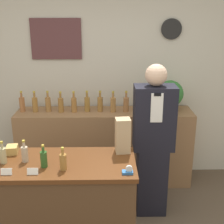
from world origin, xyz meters
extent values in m
cube|color=beige|center=(0.00, 2.00, 1.35)|extent=(5.20, 0.06, 2.70)
cube|color=#553033|center=(-0.51, 1.96, 1.87)|extent=(0.63, 0.02, 0.50)
cylinder|color=black|center=(0.93, 1.95, 1.99)|extent=(0.26, 0.03, 0.26)
cube|color=#8E6642|center=(0.09, 1.71, 0.49)|extent=(2.24, 0.45, 0.99)
cube|color=#4C331E|center=(-0.27, 0.44, 0.45)|extent=(1.25, 0.58, 0.91)
cube|color=#532C13|center=(-0.27, 0.44, 0.93)|extent=(1.28, 0.61, 0.04)
cube|color=black|center=(0.62, 1.04, 0.40)|extent=(0.33, 0.26, 0.79)
cube|color=black|center=(0.62, 1.04, 1.14)|extent=(0.43, 0.26, 0.69)
cube|color=white|center=(0.62, 0.90, 1.29)|extent=(0.12, 0.01, 0.30)
cube|color=black|center=(0.62, 0.90, 1.43)|extent=(0.07, 0.01, 0.03)
sphere|color=#DBB293|center=(0.62, 1.04, 1.60)|extent=(0.22, 0.22, 0.22)
cylinder|color=#B27047|center=(0.91, 1.70, 1.04)|extent=(0.18, 0.18, 0.09)
sphere|color=#2D6B2D|center=(0.91, 1.70, 1.22)|extent=(0.33, 0.33, 0.33)
cube|color=tan|center=(0.27, 0.63, 1.11)|extent=(0.15, 0.13, 0.33)
cube|color=#2D66A8|center=(0.29, 0.23, 0.96)|extent=(0.09, 0.06, 0.02)
cylinder|color=silver|center=(0.30, 0.23, 0.99)|extent=(0.06, 0.02, 0.06)
cube|color=white|center=(-0.70, 0.23, 0.97)|extent=(0.09, 0.02, 0.06)
cube|color=white|center=(-0.49, 0.23, 0.97)|extent=(0.09, 0.02, 0.06)
cube|color=tan|center=(-0.77, 0.62, 0.98)|extent=(0.12, 0.13, 0.07)
cylinder|color=tan|center=(-0.79, 0.43, 1.01)|extent=(0.06, 0.06, 0.14)
cylinder|color=tan|center=(-0.79, 0.43, 1.11)|extent=(0.02, 0.02, 0.05)
cylinder|color=#B29933|center=(-0.79, 0.43, 1.14)|extent=(0.03, 0.03, 0.02)
cylinder|color=tan|center=(-0.61, 0.46, 1.01)|extent=(0.06, 0.06, 0.14)
cylinder|color=tan|center=(-0.61, 0.46, 1.11)|extent=(0.02, 0.02, 0.05)
cylinder|color=#B29933|center=(-0.61, 0.46, 1.14)|extent=(0.03, 0.03, 0.02)
cylinder|color=#2C5723|center=(-0.42, 0.36, 1.01)|extent=(0.06, 0.06, 0.14)
cylinder|color=#2C5723|center=(-0.42, 0.36, 1.11)|extent=(0.02, 0.02, 0.05)
cylinder|color=#B29933|center=(-0.42, 0.36, 1.14)|extent=(0.03, 0.03, 0.02)
cylinder|color=olive|center=(-0.25, 0.30, 1.01)|extent=(0.06, 0.06, 0.14)
cylinder|color=olive|center=(-0.25, 0.30, 1.11)|extent=(0.02, 0.02, 0.05)
cylinder|color=#B29933|center=(-0.25, 0.30, 1.14)|extent=(0.03, 0.03, 0.02)
cylinder|color=#A16339|center=(-0.95, 1.73, 1.08)|extent=(0.07, 0.07, 0.18)
cylinder|color=#A16339|center=(-0.95, 1.73, 1.20)|extent=(0.03, 0.03, 0.06)
cylinder|color=#B29933|center=(-0.95, 1.73, 1.25)|extent=(0.03, 0.03, 0.02)
cylinder|color=olive|center=(-0.78, 1.72, 1.08)|extent=(0.07, 0.07, 0.18)
cylinder|color=olive|center=(-0.78, 1.72, 1.20)|extent=(0.03, 0.03, 0.06)
cylinder|color=#B29933|center=(-0.78, 1.72, 1.25)|extent=(0.03, 0.03, 0.02)
cylinder|color=#9F6F3B|center=(-0.62, 1.73, 1.08)|extent=(0.07, 0.07, 0.18)
cylinder|color=#9F6F3B|center=(-0.62, 1.73, 1.20)|extent=(0.03, 0.03, 0.06)
cylinder|color=#B29933|center=(-0.62, 1.73, 1.25)|extent=(0.03, 0.03, 0.02)
cylinder|color=olive|center=(-0.45, 1.70, 1.08)|extent=(0.07, 0.07, 0.18)
cylinder|color=olive|center=(-0.45, 1.70, 1.20)|extent=(0.03, 0.03, 0.06)
cylinder|color=#B29933|center=(-0.45, 1.70, 1.25)|extent=(0.03, 0.03, 0.02)
cylinder|color=#A16C35|center=(-0.29, 1.70, 1.08)|extent=(0.07, 0.07, 0.18)
cylinder|color=#A16C35|center=(-0.29, 1.70, 1.20)|extent=(0.03, 0.03, 0.06)
cylinder|color=#B29933|center=(-0.29, 1.70, 1.25)|extent=(0.03, 0.03, 0.02)
cylinder|color=olive|center=(-0.13, 1.73, 1.08)|extent=(0.07, 0.07, 0.18)
cylinder|color=olive|center=(-0.13, 1.73, 1.20)|extent=(0.03, 0.03, 0.06)
cylinder|color=#B29933|center=(-0.13, 1.73, 1.25)|extent=(0.03, 0.03, 0.02)
cylinder|color=olive|center=(0.04, 1.72, 1.08)|extent=(0.07, 0.07, 0.18)
cylinder|color=olive|center=(0.04, 1.72, 1.20)|extent=(0.03, 0.03, 0.06)
cylinder|color=#B29933|center=(0.04, 1.72, 1.25)|extent=(0.03, 0.03, 0.02)
cylinder|color=#A1703B|center=(0.20, 1.70, 1.08)|extent=(0.07, 0.07, 0.18)
cylinder|color=#A1703B|center=(0.20, 1.70, 1.20)|extent=(0.03, 0.03, 0.06)
cylinder|color=#B29933|center=(0.20, 1.70, 1.25)|extent=(0.03, 0.03, 0.02)
cylinder|color=#9A663D|center=(0.36, 1.70, 1.08)|extent=(0.07, 0.07, 0.18)
cylinder|color=#9A663D|center=(0.36, 1.70, 1.20)|extent=(0.03, 0.03, 0.06)
cylinder|color=#B29933|center=(0.36, 1.70, 1.25)|extent=(0.03, 0.03, 0.02)
cylinder|color=olive|center=(0.53, 1.70, 1.08)|extent=(0.07, 0.07, 0.18)
cylinder|color=olive|center=(0.53, 1.70, 1.20)|extent=(0.03, 0.03, 0.06)
cylinder|color=#B29933|center=(0.53, 1.70, 1.25)|extent=(0.03, 0.03, 0.02)
cylinder|color=#A06B3A|center=(0.69, 1.70, 1.08)|extent=(0.07, 0.07, 0.18)
cylinder|color=#A06B3A|center=(0.69, 1.70, 1.20)|extent=(0.03, 0.03, 0.06)
cylinder|color=#B29933|center=(0.69, 1.70, 1.25)|extent=(0.03, 0.03, 0.02)
camera|label=1|loc=(0.12, -2.04, 2.24)|focal=50.00mm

